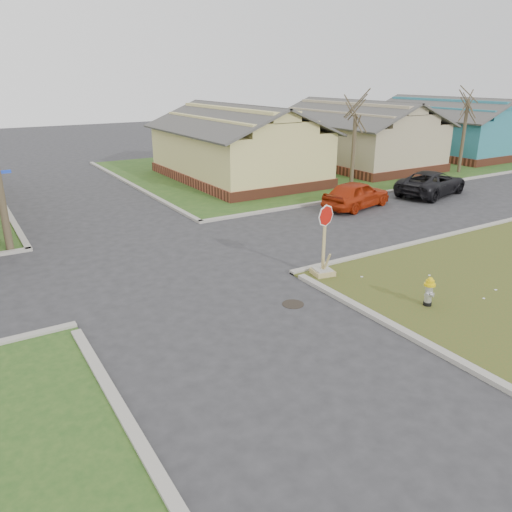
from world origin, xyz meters
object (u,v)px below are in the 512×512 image
fire_hydrant (429,290)px  dark_pickup (432,183)px  red_sedan (356,194)px  stop_sign (323,260)px

fire_hydrant → dark_pickup: size_ratio=0.18×
fire_hydrant → red_sedan: red_sedan is taller
fire_hydrant → stop_sign: (-1.08, 3.43, 0.04)m
stop_sign → dark_pickup: size_ratio=0.49×
stop_sign → red_sedan: (7.12, 6.21, 0.12)m
fire_hydrant → stop_sign: bearing=88.9°
stop_sign → fire_hydrant: bearing=-61.9°
red_sedan → dark_pickup: red_sedan is taller
fire_hydrant → dark_pickup: 15.03m
stop_sign → dark_pickup: stop_sign is taller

